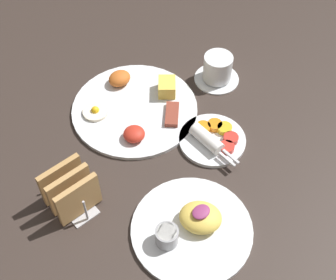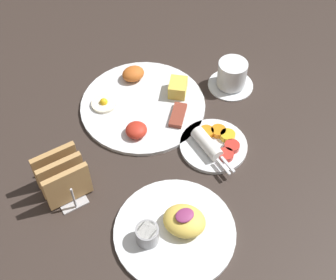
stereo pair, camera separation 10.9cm
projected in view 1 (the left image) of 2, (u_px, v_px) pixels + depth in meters
The scene contains 6 objects.
ground_plane at pixel (163, 176), 1.07m from camera, with size 3.00×3.00×0.00m, color #332823.
plate_breakfast at pixel (135, 107), 1.19m from camera, with size 0.32×0.32×0.05m.
plate_condiments at pixel (214, 139), 1.12m from camera, with size 0.16×0.17×0.04m.
plate_foreground at pixel (192, 227), 0.97m from camera, with size 0.26×0.26×0.06m.
toast_rack at pixel (70, 191), 0.98m from camera, with size 0.10×0.12×0.10m.
coffee_cup at pixel (217, 70), 1.23m from camera, with size 0.12×0.12×0.08m.
Camera 1 is at (-0.38, -0.47, 0.88)m, focal length 50.00 mm.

